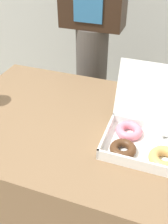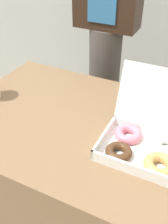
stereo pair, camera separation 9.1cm
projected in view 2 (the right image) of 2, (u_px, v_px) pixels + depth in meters
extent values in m
cube|color=brown|center=(83.00, 183.00, 1.28)|extent=(1.07, 0.72, 0.77)
cube|color=white|center=(142.00, 153.00, 0.91)|extent=(0.30, 0.22, 0.01)
cube|color=white|center=(104.00, 136.00, 0.95)|extent=(0.01, 0.22, 0.04)
cube|color=white|center=(134.00, 169.00, 0.82)|extent=(0.30, 0.01, 0.04)
cube|color=white|center=(151.00, 130.00, 0.97)|extent=(0.30, 0.01, 0.04)
cube|color=white|center=(159.00, 98.00, 0.93)|extent=(0.30, 0.07, 0.21)
torus|color=#4C2D19|center=(119.00, 152.00, 0.89)|extent=(0.11, 0.11, 0.03)
torus|color=pink|center=(128.00, 134.00, 0.96)|extent=(0.11, 0.11, 0.03)
torus|color=tan|center=(160.00, 165.00, 0.84)|extent=(0.15, 0.15, 0.03)
torus|color=white|center=(167.00, 146.00, 0.91)|extent=(0.12, 0.12, 0.03)
cylinder|color=#4C4742|center=(103.00, 98.00, 1.74)|extent=(0.19, 0.19, 0.94)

